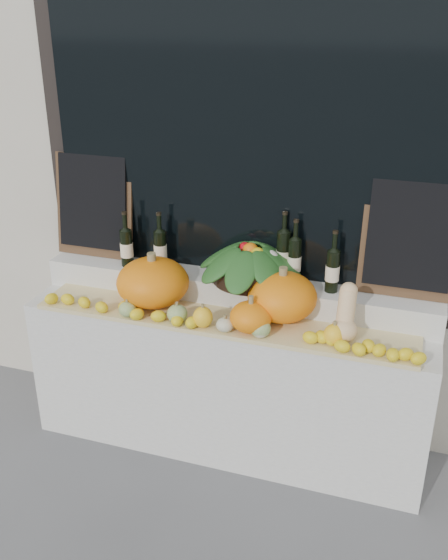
# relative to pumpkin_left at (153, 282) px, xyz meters

# --- Properties ---
(storefront_facade) EXTENTS (7.00, 0.94, 4.50)m
(storefront_facade) POSITION_rel_pumpkin_left_xyz_m (0.42, 0.79, 1.21)
(storefront_facade) COLOR beige
(storefront_facade) RESTS_ON ground
(display_sill) EXTENTS (2.30, 0.55, 0.88)m
(display_sill) POSITION_rel_pumpkin_left_xyz_m (0.42, 0.07, -0.60)
(display_sill) COLOR silver
(display_sill) RESTS_ON ground
(rear_tier) EXTENTS (2.30, 0.25, 0.16)m
(rear_tier) POSITION_rel_pumpkin_left_xyz_m (0.42, 0.22, -0.08)
(rear_tier) COLOR silver
(rear_tier) RESTS_ON display_sill
(straw_bedding) EXTENTS (2.10, 0.32, 0.02)m
(straw_bedding) POSITION_rel_pumpkin_left_xyz_m (0.42, -0.06, -0.15)
(straw_bedding) COLOR tan
(straw_bedding) RESTS_ON display_sill
(pumpkin_left) EXTENTS (0.51, 0.51, 0.27)m
(pumpkin_left) POSITION_rel_pumpkin_left_xyz_m (0.00, 0.00, 0.00)
(pumpkin_left) COLOR orange
(pumpkin_left) RESTS_ON straw_bedding
(pumpkin_right) EXTENTS (0.46, 0.46, 0.26)m
(pumpkin_right) POSITION_rel_pumpkin_left_xyz_m (0.73, 0.06, -0.00)
(pumpkin_right) COLOR orange
(pumpkin_right) RESTS_ON straw_bedding
(pumpkin_center) EXTENTS (0.25, 0.25, 0.16)m
(pumpkin_center) POSITION_rel_pumpkin_left_xyz_m (0.61, -0.13, -0.05)
(pumpkin_center) COLOR orange
(pumpkin_center) RESTS_ON straw_bedding
(butternut_squash) EXTENTS (0.14, 0.21, 0.29)m
(butternut_squash) POSITION_rel_pumpkin_left_xyz_m (1.08, -0.06, -0.01)
(butternut_squash) COLOR #EFC28C
(butternut_squash) RESTS_ON straw_bedding
(decorative_gourds) EXTENTS (1.22, 0.15, 0.14)m
(decorative_gourds) POSITION_rel_pumpkin_left_xyz_m (0.49, -0.16, -0.09)
(decorative_gourds) COLOR #366E21
(decorative_gourds) RESTS_ON straw_bedding
(lemon_heap) EXTENTS (2.20, 0.16, 0.06)m
(lemon_heap) POSITION_rel_pumpkin_left_xyz_m (0.42, -0.17, -0.10)
(lemon_heap) COLOR yellow
(lemon_heap) RESTS_ON straw_bedding
(produce_bowl) EXTENTS (0.64, 0.64, 0.23)m
(produce_bowl) POSITION_rel_pumpkin_left_xyz_m (0.51, 0.20, 0.11)
(produce_bowl) COLOR black
(produce_bowl) RESTS_ON rear_tier
(wine_bottle_far_left) EXTENTS (0.08, 0.08, 0.33)m
(wine_bottle_far_left) POSITION_rel_pumpkin_left_xyz_m (-0.24, 0.18, 0.11)
(wine_bottle_far_left) COLOR black
(wine_bottle_far_left) RESTS_ON rear_tier
(wine_bottle_near_left) EXTENTS (0.08, 0.08, 0.34)m
(wine_bottle_near_left) POSITION_rel_pumpkin_left_xyz_m (-0.04, 0.21, 0.12)
(wine_bottle_near_left) COLOR black
(wine_bottle_near_left) RESTS_ON rear_tier
(wine_bottle_tall) EXTENTS (0.08, 0.08, 0.40)m
(wine_bottle_tall) POSITION_rel_pumpkin_left_xyz_m (0.68, 0.27, 0.15)
(wine_bottle_tall) COLOR black
(wine_bottle_tall) RESTS_ON rear_tier
(wine_bottle_near_right) EXTENTS (0.08, 0.08, 0.37)m
(wine_bottle_near_right) POSITION_rel_pumpkin_left_xyz_m (0.75, 0.24, 0.14)
(wine_bottle_near_right) COLOR black
(wine_bottle_near_right) RESTS_ON rear_tier
(wine_bottle_far_right) EXTENTS (0.08, 0.08, 0.35)m
(wine_bottle_far_right) POSITION_rel_pumpkin_left_xyz_m (0.97, 0.20, 0.12)
(wine_bottle_far_right) COLOR black
(wine_bottle_far_right) RESTS_ON rear_tier
(chalkboard_left) EXTENTS (0.50, 0.11, 0.62)m
(chalkboard_left) POSITION_rel_pumpkin_left_xyz_m (-0.50, 0.28, 0.32)
(chalkboard_left) COLOR #4C331E
(chalkboard_left) RESTS_ON rear_tier
(chalkboard_right) EXTENTS (0.50, 0.11, 0.62)m
(chalkboard_right) POSITION_rel_pumpkin_left_xyz_m (1.34, 0.28, 0.32)
(chalkboard_right) COLOR #4C331E
(chalkboard_right) RESTS_ON rear_tier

